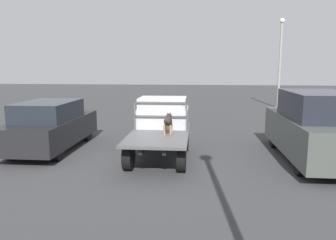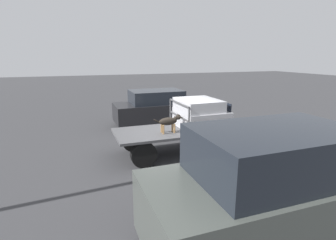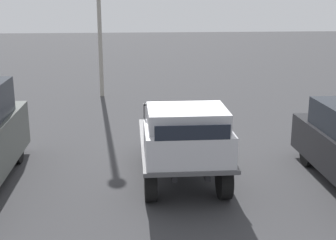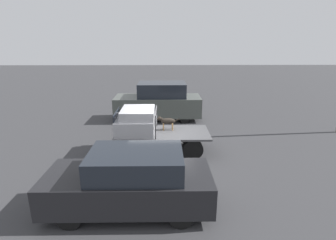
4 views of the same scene
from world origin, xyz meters
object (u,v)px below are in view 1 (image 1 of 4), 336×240
flatbed_truck (160,140)px  parked_sedan (51,126)px  dog (168,121)px  parked_pickup_far (315,128)px

flatbed_truck → parked_sedan: size_ratio=0.86×
dog → parked_sedan: 4.29m
flatbed_truck → parked_sedan: bearing=77.9°
dog → parked_pickup_far: 4.47m
flatbed_truck → parked_pickup_far: size_ratio=0.77×
parked_sedan → parked_pickup_far: bearing=-87.5°
dog → parked_sedan: size_ratio=0.22×
dog → parked_pickup_far: size_ratio=0.19×
flatbed_truck → dog: size_ratio=3.98×
parked_pickup_far → parked_sedan: bearing=87.5°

